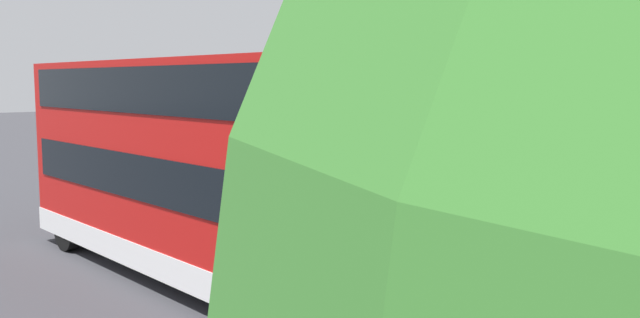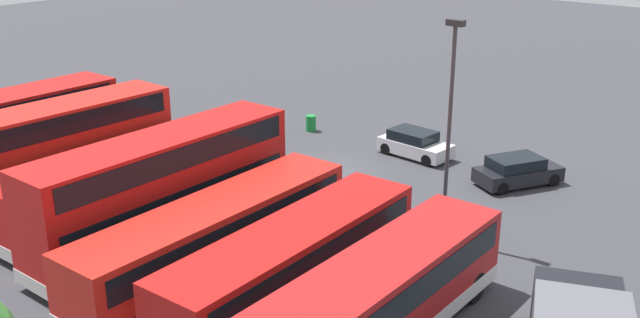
% 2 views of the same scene
% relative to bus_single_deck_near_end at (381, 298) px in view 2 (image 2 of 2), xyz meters
% --- Properties ---
extents(ground_plane, '(140.00, 140.00, 0.00)m').
position_rel_bus_single_deck_near_end_xyz_m(ground_plane, '(10.59, -11.18, -1.62)').
color(ground_plane, '#38383D').
extents(bus_single_deck_near_end, '(2.74, 11.23, 2.95)m').
position_rel_bus_single_deck_near_end_xyz_m(bus_single_deck_near_end, '(0.00, 0.00, 0.00)').
color(bus_single_deck_near_end, '#A51919').
rests_on(bus_single_deck_near_end, ground).
extents(bus_single_deck_second, '(2.94, 11.25, 2.95)m').
position_rel_bus_single_deck_near_end_xyz_m(bus_single_deck_second, '(3.55, 0.02, -0.00)').
color(bus_single_deck_second, '#B71411').
rests_on(bus_single_deck_second, ground).
extents(bus_single_deck_third, '(2.81, 12.10, 2.95)m').
position_rel_bus_single_deck_near_end_xyz_m(bus_single_deck_third, '(7.06, 0.26, 0.00)').
color(bus_single_deck_third, red).
rests_on(bus_single_deck_third, ground).
extents(bus_double_decker_fourth, '(2.65, 11.69, 4.55)m').
position_rel_bus_single_deck_near_end_xyz_m(bus_double_decker_fourth, '(10.63, -0.38, 0.83)').
color(bus_double_decker_fourth, '#B71411').
rests_on(bus_double_decker_fourth, ground).
extents(bus_single_deck_fifth, '(2.86, 10.84, 2.95)m').
position_rel_bus_single_deck_near_end_xyz_m(bus_single_deck_fifth, '(14.38, -0.53, -0.00)').
color(bus_single_deck_fifth, '#B71411').
rests_on(bus_single_deck_fifth, ground).
extents(bus_double_decker_sixth, '(2.85, 10.69, 4.55)m').
position_rel_bus_single_deck_near_end_xyz_m(bus_double_decker_sixth, '(17.71, -0.37, 0.83)').
color(bus_double_decker_sixth, red).
rests_on(bus_double_decker_sixth, ground).
extents(bus_double_decker_seventh, '(2.62, 11.18, 4.55)m').
position_rel_bus_single_deck_near_end_xyz_m(bus_double_decker_seventh, '(21.15, 0.39, 0.83)').
color(bus_double_decker_seventh, '#B71411').
rests_on(bus_double_decker_seventh, ground).
extents(car_hatchback_silver, '(3.59, 4.50, 1.43)m').
position_rel_bus_single_deck_near_end_xyz_m(car_hatchback_silver, '(2.49, -15.27, -0.92)').
color(car_hatchback_silver, black).
rests_on(car_hatchback_silver, ground).
extents(car_small_green, '(4.05, 2.11, 1.43)m').
position_rel_bus_single_deck_near_end_xyz_m(car_small_green, '(8.54, -15.65, -0.92)').
color(car_small_green, silver).
rests_on(car_small_green, ground).
extents(lamp_post_tall, '(0.70, 0.30, 8.95)m').
position_rel_bus_single_deck_near_end_xyz_m(lamp_post_tall, '(2.21, -7.71, 3.55)').
color(lamp_post_tall, '#38383D').
rests_on(lamp_post_tall, ground).
extents(waste_bin_yellow, '(0.60, 0.60, 0.95)m').
position_rel_bus_single_deck_near_end_xyz_m(waste_bin_yellow, '(15.77, -15.63, -1.15)').
color(waste_bin_yellow, '#197F33').
rests_on(waste_bin_yellow, ground).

